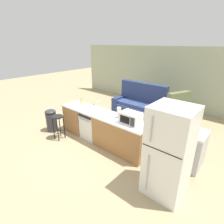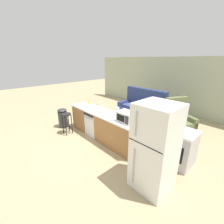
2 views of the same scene
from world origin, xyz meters
TOP-DOWN VIEW (x-y plane):
  - ground_plane at (0.00, 0.00)m, footprint 24.00×24.00m
  - wall_back at (0.30, 4.20)m, footprint 10.00×0.06m
  - kitchen_counter at (0.24, 0.00)m, footprint 2.94×0.66m
  - dishwasher at (-0.25, -0.00)m, footprint 0.58×0.61m
  - stove_range at (2.35, 0.55)m, footprint 0.76×0.68m
  - refrigerator at (2.35, -0.55)m, footprint 0.72×0.73m
  - microwave at (1.13, -0.00)m, footprint 0.50×0.37m
  - sink_faucet at (-0.02, 0.10)m, footprint 0.07×0.18m
  - paper_towel_roll at (0.70, 0.08)m, footprint 0.14×0.14m
  - soap_bottle at (-0.21, 0.04)m, footprint 0.06×0.06m
  - dish_soap_bottle at (-0.91, 0.17)m, footprint 0.06×0.06m
  - kettle at (2.18, 0.42)m, footprint 0.21×0.17m
  - bar_stool at (-0.96, -0.72)m, footprint 0.32×0.32m
  - trash_bin at (-1.58, -0.58)m, footprint 0.35×0.35m
  - couch at (-0.14, 2.47)m, footprint 2.01×0.93m
  - armchair at (1.53, 2.40)m, footprint 1.08×1.10m

SIDE VIEW (x-z plane):
  - ground_plane at x=0.00m, z-range 0.00..0.00m
  - armchair at x=1.53m, z-range -0.25..0.95m
  - trash_bin at x=-1.58m, z-range 0.01..0.75m
  - couch at x=-0.14m, z-range -0.24..1.03m
  - kitchen_counter at x=0.24m, z-range -0.03..0.87m
  - dishwasher at x=-0.25m, z-range 0.00..0.84m
  - stove_range at x=2.35m, z-range 0.00..0.90m
  - bar_stool at x=-0.96m, z-range 0.17..0.91m
  - refrigerator at x=2.35m, z-range 0.00..1.78m
  - soap_bottle at x=-0.21m, z-range 0.88..1.06m
  - dish_soap_bottle at x=-0.91m, z-range 0.88..1.06m
  - kettle at x=2.18m, z-range 0.89..1.08m
  - sink_faucet at x=-0.02m, z-range 0.88..1.18m
  - paper_towel_roll at x=0.70m, z-range 0.90..1.18m
  - microwave at x=1.13m, z-range 0.90..1.18m
  - wall_back at x=0.30m, z-range 0.00..2.60m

